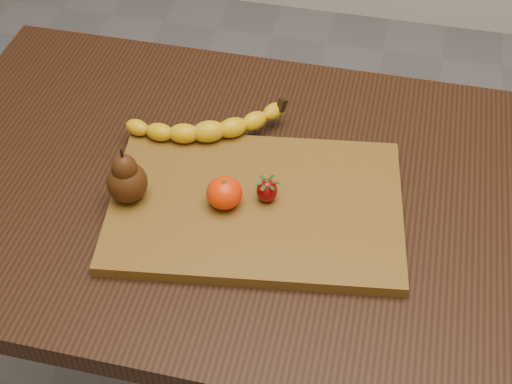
% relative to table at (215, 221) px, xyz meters
% --- Properties ---
extents(table, '(1.00, 0.70, 0.76)m').
position_rel_table_xyz_m(table, '(0.00, 0.00, 0.00)').
color(table, black).
rests_on(table, ground).
extents(cutting_board, '(0.49, 0.36, 0.02)m').
position_rel_table_xyz_m(cutting_board, '(0.08, -0.04, 0.11)').
color(cutting_board, brown).
rests_on(cutting_board, table).
extents(banana, '(0.24, 0.15, 0.04)m').
position_rel_table_xyz_m(banana, '(-0.03, 0.08, 0.14)').
color(banana, '#EAB80B').
rests_on(banana, cutting_board).
extents(pear, '(0.08, 0.08, 0.10)m').
position_rel_table_xyz_m(pear, '(-0.11, -0.08, 0.17)').
color(pear, '#3F200A').
rests_on(pear, cutting_board).
extents(mandarin, '(0.06, 0.06, 0.05)m').
position_rel_table_xyz_m(mandarin, '(0.04, -0.06, 0.14)').
color(mandarin, '#EF3002').
rests_on(mandarin, cutting_board).
extents(strawberry, '(0.04, 0.04, 0.04)m').
position_rel_table_xyz_m(strawberry, '(0.10, -0.04, 0.14)').
color(strawberry, '#810308').
rests_on(strawberry, cutting_board).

